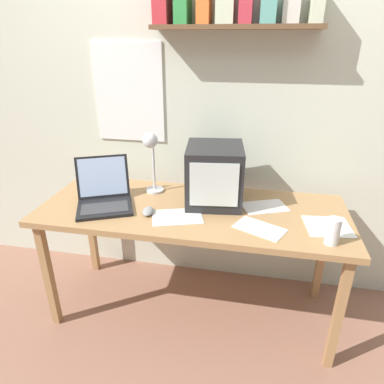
# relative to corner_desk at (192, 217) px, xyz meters

# --- Properties ---
(ground_plane) EXTENTS (12.00, 12.00, 0.00)m
(ground_plane) POSITION_rel_corner_desk_xyz_m (0.00, 0.00, -0.69)
(ground_plane) COLOR #936451
(back_wall) EXTENTS (5.60, 0.24, 2.60)m
(back_wall) POSITION_rel_corner_desk_xyz_m (0.00, 0.45, 0.63)
(back_wall) COLOR silver
(back_wall) RESTS_ON ground_plane
(corner_desk) EXTENTS (1.76, 0.68, 0.75)m
(corner_desk) POSITION_rel_corner_desk_xyz_m (0.00, 0.00, 0.00)
(corner_desk) COLOR #A77C4E
(corner_desk) RESTS_ON ground_plane
(crt_monitor) EXTENTS (0.36, 0.38, 0.34)m
(crt_monitor) POSITION_rel_corner_desk_xyz_m (0.11, 0.11, 0.23)
(crt_monitor) COLOR #232326
(crt_monitor) RESTS_ON corner_desk
(laptop) EXTENTS (0.42, 0.43, 0.26)m
(laptop) POSITION_rel_corner_desk_xyz_m (-0.52, -0.05, 0.13)
(laptop) COLOR black
(laptop) RESTS_ON corner_desk
(desk_lamp) EXTENTS (0.11, 0.16, 0.39)m
(desk_lamp) POSITION_rel_corner_desk_xyz_m (-0.28, 0.15, 0.33)
(desk_lamp) COLOR silver
(desk_lamp) RESTS_ON corner_desk
(juice_glass) EXTENTS (0.07, 0.07, 0.13)m
(juice_glass) POSITION_rel_corner_desk_xyz_m (0.72, -0.24, 0.12)
(juice_glass) COLOR white
(juice_glass) RESTS_ON corner_desk
(computer_mouse) EXTENTS (0.07, 0.11, 0.03)m
(computer_mouse) POSITION_rel_corner_desk_xyz_m (-0.23, -0.12, 0.08)
(computer_mouse) COLOR gray
(computer_mouse) RESTS_ON corner_desk
(open_notebook) EXTENTS (0.29, 0.24, 0.00)m
(open_notebook) POSITION_rel_corner_desk_xyz_m (0.41, 0.09, 0.06)
(open_notebook) COLOR white
(open_notebook) RESTS_ON corner_desk
(printed_handout) EXTENTS (0.25, 0.24, 0.00)m
(printed_handout) POSITION_rel_corner_desk_xyz_m (0.73, -0.08, 0.06)
(printed_handout) COLOR white
(printed_handout) RESTS_ON corner_desk
(loose_paper_near_laptop) EXTENTS (0.29, 0.24, 0.00)m
(loose_paper_near_laptop) POSITION_rel_corner_desk_xyz_m (0.39, -0.17, 0.06)
(loose_paper_near_laptop) COLOR white
(loose_paper_near_laptop) RESTS_ON corner_desk
(loose_paper_near_monitor) EXTENTS (0.32, 0.26, 0.00)m
(loose_paper_near_monitor) POSITION_rel_corner_desk_xyz_m (-0.06, -0.13, 0.06)
(loose_paper_near_monitor) COLOR white
(loose_paper_near_monitor) RESTS_ON corner_desk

